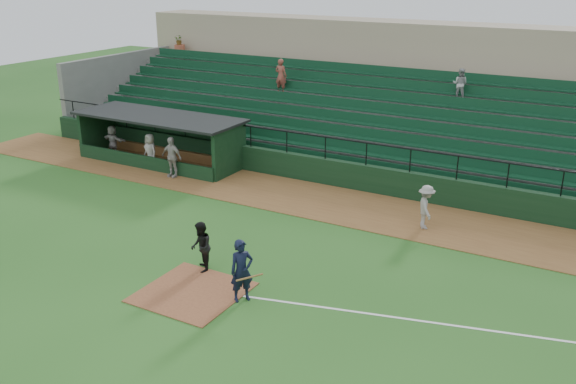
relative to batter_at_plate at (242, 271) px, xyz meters
The scene contains 12 objects.
ground 1.97m from the batter_at_plate, 159.00° to the left, with size 90.00×90.00×0.00m, color #25581C.
warning_track 8.81m from the batter_at_plate, 100.51° to the left, with size 40.00×4.00×0.03m, color brown.
home_plate_dirt 1.90m from the batter_at_plate, 166.38° to the right, with size 3.00×3.00×0.03m, color brown.
foul_line 6.72m from the batter_at_plate, 15.81° to the left, with size 18.00×0.09×0.01m, color white.
stadium_structure 17.20m from the batter_at_plate, 95.36° to the left, with size 38.00×13.08×6.40m.
dugout 15.24m from the batter_at_plate, 138.13° to the left, with size 8.90×3.20×2.42m.
batter_at_plate is the anchor object (origin of this frame).
umpire 2.43m from the batter_at_plate, 156.72° to the left, with size 0.83×0.64×1.70m, color black.
runner 8.54m from the batter_at_plate, 69.00° to the left, with size 1.10×0.63×1.70m, color gray.
dugout_player_a 12.30m from the batter_at_plate, 138.92° to the left, with size 1.13×0.47×1.93m, color #A7A29C.
dugout_player_b 13.99m from the batter_at_plate, 142.03° to the left, with size 0.85×0.55×1.74m, color #9A9590.
dugout_player_c 16.93m from the batter_at_plate, 146.77° to the left, with size 1.51×0.48×1.63m, color #9C9792.
Camera 1 is at (11.02, -14.50, 9.53)m, focal length 39.31 mm.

